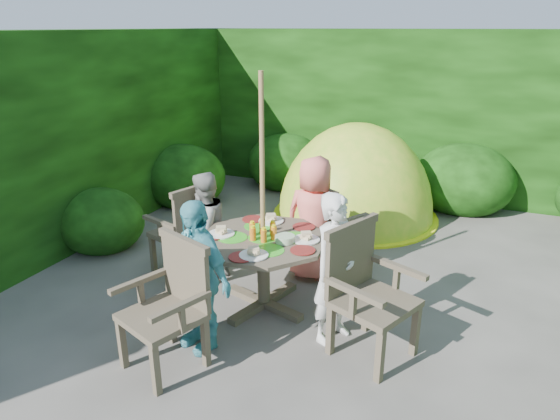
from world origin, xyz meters
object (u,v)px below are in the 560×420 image
at_px(child_front, 198,276).
at_px(child_back, 314,219).
at_px(garden_chair_left, 186,228).
at_px(child_left, 205,229).
at_px(parasol_pole, 263,198).
at_px(garden_chair_front, 170,303).
at_px(patio_table, 264,249).
at_px(child_right, 336,269).
at_px(garden_chair_back, 328,225).
at_px(dome_tent, 354,216).
at_px(garden_chair_right, 366,290).

bearing_deg(child_front, child_back, 94.29).
height_order(garden_chair_left, child_left, child_left).
bearing_deg(parasol_pole, garden_chair_front, -106.39).
distance_m(patio_table, child_right, 0.80).
relative_size(garden_chair_left, garden_chair_front, 0.99).
height_order(garden_chair_back, child_left, child_left).
bearing_deg(dome_tent, child_right, -63.12).
distance_m(garden_chair_right, child_back, 1.35).
relative_size(patio_table, dome_tent, 0.58).
bearing_deg(child_back, patio_table, 77.01).
bearing_deg(child_right, child_back, 52.04).
height_order(garden_chair_back, child_back, child_back).
relative_size(child_right, child_left, 1.11).
bearing_deg(parasol_pole, garden_chair_back, 74.25).
bearing_deg(garden_chair_right, patio_table, 97.12).
relative_size(garden_chair_left, child_left, 0.83).
bearing_deg(child_front, parasol_pole, 94.29).
distance_m(garden_chair_right, child_front, 1.36).
xyz_separation_m(patio_table, child_left, (-0.77, 0.23, -0.01)).
bearing_deg(garden_chair_back, garden_chair_right, 148.00).
relative_size(garden_chair_back, child_left, 0.79).
bearing_deg(child_back, garden_chair_front, 76.88).
xyz_separation_m(garden_chair_left, child_right, (1.81, -0.54, 0.13)).
xyz_separation_m(garden_chair_right, child_back, (-0.82, 1.07, 0.10)).
xyz_separation_m(child_left, child_back, (1.00, 0.54, 0.07)).
relative_size(garden_chair_front, child_right, 0.76).
bearing_deg(garden_chair_right, child_right, 98.73).
xyz_separation_m(parasol_pole, child_left, (-0.77, 0.23, -0.51)).
relative_size(garden_chair_back, child_back, 0.70).
distance_m(child_right, child_left, 1.60).
relative_size(garden_chair_left, child_right, 0.75).
height_order(garden_chair_right, child_right, child_right).
distance_m(garden_chair_front, child_back, 1.90).
bearing_deg(child_left, garden_chair_left, -98.22).
bearing_deg(garden_chair_left, child_back, 126.69).
relative_size(parasol_pole, garden_chair_left, 2.25).
bearing_deg(garden_chair_back, child_back, 105.98).
relative_size(child_right, child_front, 1.01).
bearing_deg(child_back, parasol_pole, 76.71).
height_order(garden_chair_left, child_back, child_back).
relative_size(garden_chair_back, child_front, 0.72).
height_order(child_right, child_left, child_right).
bearing_deg(child_front, child_right, 49.29).
distance_m(child_left, child_front, 1.13).
bearing_deg(garden_chair_right, garden_chair_back, 52.06).
height_order(garden_chair_left, child_front, child_front).
relative_size(garden_chair_left, dome_tent, 0.37).
xyz_separation_m(garden_chair_back, child_left, (-1.06, -0.83, 0.09)).
distance_m(garden_chair_left, garden_chair_front, 1.55).
relative_size(garden_chair_back, child_right, 0.71).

